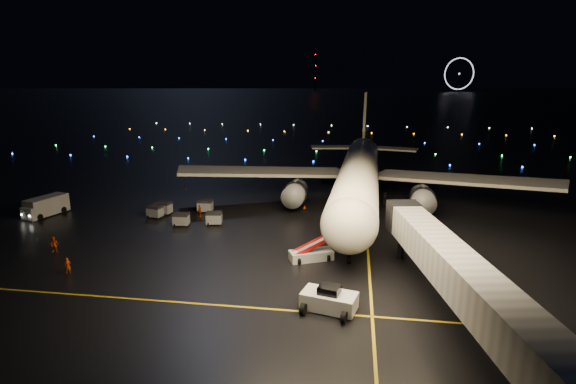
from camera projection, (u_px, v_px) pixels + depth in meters
name	position (u px, v px, depth m)	size (l,w,h in m)	color
ground	(342.00, 106.00, 336.90)	(2000.00, 2000.00, 0.00)	black
lane_centre	(366.00, 225.00, 61.81)	(0.25, 80.00, 0.02)	gold
lane_cross	(180.00, 302.00, 40.25)	(60.00, 0.25, 0.02)	gold
airliner	(360.00, 151.00, 71.24)	(59.22, 56.26, 16.78)	silver
pushback_tug	(329.00, 298.00, 38.76)	(4.68, 2.45, 2.23)	silver
belt_loader	(311.00, 245.00, 49.39)	(6.96, 1.90, 3.37)	silver
service_truck	(47.00, 206.00, 65.90)	(2.40, 7.58, 2.79)	silver
crew_a	(68.00, 266.00, 46.16)	(0.61, 0.40, 1.67)	#E54506
crew_b	(54.00, 245.00, 51.67)	(0.91, 0.71, 1.88)	#E54506
crew_c	(200.00, 211.00, 65.02)	(1.02, 0.42, 1.74)	#E54506
safety_cone_0	(328.00, 212.00, 66.54)	(0.46, 0.46, 0.53)	#E83A00
safety_cone_1	(305.00, 207.00, 69.54)	(0.47, 0.47, 0.53)	#E83A00
safety_cone_2	(288.00, 206.00, 69.80)	(0.46, 0.46, 0.52)	#E83A00
safety_cone_3	(186.00, 188.00, 81.49)	(0.40, 0.40, 0.45)	#E83A00
ferris_wheel	(459.00, 75.00, 709.17)	(50.00, 4.00, 52.00)	black
radio_mast	(315.00, 72.00, 759.73)	(1.80, 1.80, 64.00)	black
taxiway_lights	(325.00, 138.00, 150.77)	(164.00, 92.00, 0.36)	black
baggage_cart_0	(214.00, 218.00, 61.70)	(2.10, 1.47, 1.78)	gray
baggage_cart_1	(205.00, 206.00, 67.56)	(2.16, 1.51, 1.83)	gray
baggage_cart_2	(181.00, 220.00, 61.19)	(2.04, 1.43, 1.74)	gray
baggage_cart_3	(164.00, 208.00, 66.54)	(2.14, 1.50, 1.82)	gray
baggage_cart_4	(155.00, 212.00, 64.81)	(2.05, 1.43, 1.74)	gray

